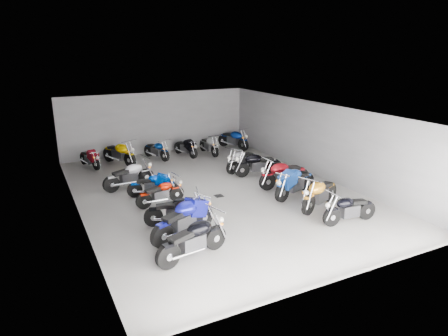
# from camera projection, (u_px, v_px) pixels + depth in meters

# --- Properties ---
(ground) EXTENTS (14.00, 14.00, 0.00)m
(ground) POSITION_uv_depth(u_px,v_px,m) (213.00, 192.00, 15.66)
(ground) COLOR #999791
(ground) RESTS_ON ground
(wall_back) EXTENTS (10.00, 0.10, 3.20)m
(wall_back) POSITION_uv_depth(u_px,v_px,m) (157.00, 123.00, 21.18)
(wall_back) COLOR gray
(wall_back) RESTS_ON ground
(wall_left) EXTENTS (0.10, 14.00, 3.20)m
(wall_left) POSITION_uv_depth(u_px,v_px,m) (75.00, 170.00, 13.04)
(wall_left) COLOR gray
(wall_left) RESTS_ON ground
(wall_right) EXTENTS (0.10, 14.00, 3.20)m
(wall_right) POSITION_uv_depth(u_px,v_px,m) (317.00, 139.00, 17.35)
(wall_right) COLOR gray
(wall_right) RESTS_ON ground
(ceiling) EXTENTS (10.00, 14.00, 0.04)m
(ceiling) POSITION_uv_depth(u_px,v_px,m) (213.00, 110.00, 14.73)
(ceiling) COLOR black
(ceiling) RESTS_ON wall_back
(drain_grate) EXTENTS (0.32, 0.32, 0.01)m
(drain_grate) POSITION_uv_depth(u_px,v_px,m) (219.00, 196.00, 15.23)
(drain_grate) COLOR black
(drain_grate) RESTS_ON ground
(motorcycle_left_a) EXTENTS (2.21, 0.71, 0.99)m
(motorcycle_left_a) POSITION_uv_depth(u_px,v_px,m) (193.00, 240.00, 10.61)
(motorcycle_left_a) COLOR black
(motorcycle_left_a) RESTS_ON ground
(motorcycle_left_b) EXTENTS (2.28, 1.06, 1.06)m
(motorcycle_left_b) POSITION_uv_depth(u_px,v_px,m) (184.00, 219.00, 11.78)
(motorcycle_left_b) COLOR black
(motorcycle_left_b) RESTS_ON ground
(motorcycle_left_c) EXTENTS (1.97, 0.68, 0.89)m
(motorcycle_left_c) POSITION_uv_depth(u_px,v_px,m) (176.00, 210.00, 12.66)
(motorcycle_left_c) COLOR black
(motorcycle_left_c) RESTS_ON ground
(motorcycle_left_d) EXTENTS (1.86, 0.45, 0.82)m
(motorcycle_left_d) POSITION_uv_depth(u_px,v_px,m) (161.00, 193.00, 14.27)
(motorcycle_left_d) COLOR black
(motorcycle_left_d) RESTS_ON ground
(motorcycle_left_e) EXTENTS (1.83, 0.71, 0.83)m
(motorcycle_left_e) POSITION_uv_depth(u_px,v_px,m) (153.00, 185.00, 15.07)
(motorcycle_left_e) COLOR black
(motorcycle_left_e) RESTS_ON ground
(motorcycle_left_f) EXTENTS (2.15, 0.63, 0.96)m
(motorcycle_left_f) POSITION_uv_depth(u_px,v_px,m) (129.00, 176.00, 15.94)
(motorcycle_left_f) COLOR black
(motorcycle_left_f) RESTS_ON ground
(motorcycle_right_a) EXTENTS (2.01, 0.43, 0.88)m
(motorcycle_right_a) POSITION_uv_depth(u_px,v_px,m) (349.00, 209.00, 12.78)
(motorcycle_right_a) COLOR black
(motorcycle_right_a) RESTS_ON ground
(motorcycle_right_b) EXTENTS (2.17, 1.02, 1.01)m
(motorcycle_right_b) POSITION_uv_depth(u_px,v_px,m) (320.00, 193.00, 13.94)
(motorcycle_right_b) COLOR black
(motorcycle_right_b) RESTS_ON ground
(motorcycle_right_c) EXTENTS (2.27, 0.90, 1.03)m
(motorcycle_right_c) POSITION_uv_depth(u_px,v_px,m) (295.00, 182.00, 15.03)
(motorcycle_right_c) COLOR black
(motorcycle_right_c) RESTS_ON ground
(motorcycle_right_d) EXTENTS (2.30, 0.45, 1.01)m
(motorcycle_right_d) POSITION_uv_depth(u_px,v_px,m) (284.00, 174.00, 16.04)
(motorcycle_right_d) COLOR black
(motorcycle_right_d) RESTS_ON ground
(motorcycle_right_e) EXTENTS (2.21, 0.61, 0.98)m
(motorcycle_right_e) POSITION_uv_depth(u_px,v_px,m) (258.00, 164.00, 17.48)
(motorcycle_right_e) COLOR black
(motorcycle_right_e) RESTS_ON ground
(motorcycle_right_f) EXTENTS (2.02, 0.92, 0.93)m
(motorcycle_right_f) POSITION_uv_depth(u_px,v_px,m) (242.00, 160.00, 18.23)
(motorcycle_right_f) COLOR black
(motorcycle_right_f) RESTS_ON ground
(motorcycle_back_a) EXTENTS (0.65, 1.84, 0.83)m
(motorcycle_back_a) POSITION_uv_depth(u_px,v_px,m) (90.00, 158.00, 18.76)
(motorcycle_back_a) COLOR black
(motorcycle_back_a) RESTS_ON ground
(motorcycle_back_b) EXTENTS (1.13, 2.19, 1.03)m
(motorcycle_back_b) POSITION_uv_depth(u_px,v_px,m) (119.00, 153.00, 19.19)
(motorcycle_back_b) COLOR black
(motorcycle_back_b) RESTS_ON ground
(motorcycle_back_c) EXTENTS (0.77, 1.90, 0.87)m
(motorcycle_back_c) POSITION_uv_depth(u_px,v_px,m) (157.00, 150.00, 20.15)
(motorcycle_back_c) COLOR black
(motorcycle_back_c) RESTS_ON ground
(motorcycle_back_d) EXTENTS (0.60, 1.91, 0.85)m
(motorcycle_back_d) POSITION_uv_depth(u_px,v_px,m) (186.00, 147.00, 20.71)
(motorcycle_back_d) COLOR black
(motorcycle_back_d) RESTS_ON ground
(motorcycle_back_e) EXTENTS (0.40, 2.04, 0.90)m
(motorcycle_back_e) POSITION_uv_depth(u_px,v_px,m) (209.00, 145.00, 21.08)
(motorcycle_back_e) COLOR black
(motorcycle_back_e) RESTS_ON ground
(motorcycle_back_f) EXTENTS (0.81, 2.19, 0.99)m
(motorcycle_back_f) POSITION_uv_depth(u_px,v_px,m) (233.00, 139.00, 22.22)
(motorcycle_back_f) COLOR black
(motorcycle_back_f) RESTS_ON ground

